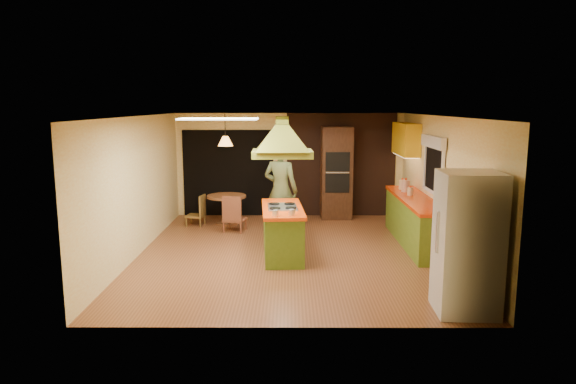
{
  "coord_description": "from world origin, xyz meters",
  "views": [
    {
      "loc": [
        -0.0,
        -9.18,
        2.71
      ],
      "look_at": [
        -0.03,
        -0.08,
        1.15
      ],
      "focal_mm": 32.0,
      "sensor_mm": 36.0,
      "label": 1
    }
  ],
  "objects_px": {
    "man": "(281,190)",
    "canister_large": "(406,186)",
    "wall_oven": "(336,173)",
    "dining_table": "(227,204)",
    "kitchen_island": "(282,231)",
    "refrigerator": "(468,243)"
  },
  "relations": [
    {
      "from": "man",
      "to": "canister_large",
      "type": "distance_m",
      "value": 2.59
    },
    {
      "from": "refrigerator",
      "to": "canister_large",
      "type": "bearing_deg",
      "value": 91.44
    },
    {
      "from": "kitchen_island",
      "to": "dining_table",
      "type": "distance_m",
      "value": 2.76
    },
    {
      "from": "man",
      "to": "dining_table",
      "type": "xyz_separation_m",
      "value": [
        -1.25,
        1.2,
        -0.52
      ]
    },
    {
      "from": "wall_oven",
      "to": "canister_large",
      "type": "distance_m",
      "value": 2.09
    },
    {
      "from": "canister_large",
      "to": "wall_oven",
      "type": "bearing_deg",
      "value": 128.05
    },
    {
      "from": "refrigerator",
      "to": "canister_large",
      "type": "height_order",
      "value": "refrigerator"
    },
    {
      "from": "kitchen_island",
      "to": "canister_large",
      "type": "relative_size",
      "value": 7.4
    },
    {
      "from": "wall_oven",
      "to": "refrigerator",
      "type": "bearing_deg",
      "value": -79.61
    },
    {
      "from": "refrigerator",
      "to": "canister_large",
      "type": "xyz_separation_m",
      "value": [
        0.09,
        4.04,
        0.11
      ]
    },
    {
      "from": "wall_oven",
      "to": "dining_table",
      "type": "xyz_separation_m",
      "value": [
        -2.55,
        -0.69,
        -0.62
      ]
    },
    {
      "from": "man",
      "to": "refrigerator",
      "type": "bearing_deg",
      "value": 145.94
    },
    {
      "from": "dining_table",
      "to": "wall_oven",
      "type": "bearing_deg",
      "value": 15.2
    },
    {
      "from": "refrigerator",
      "to": "wall_oven",
      "type": "bearing_deg",
      "value": 104.64
    },
    {
      "from": "wall_oven",
      "to": "kitchen_island",
      "type": "bearing_deg",
      "value": -113.14
    },
    {
      "from": "wall_oven",
      "to": "dining_table",
      "type": "distance_m",
      "value": 2.71
    },
    {
      "from": "kitchen_island",
      "to": "man",
      "type": "bearing_deg",
      "value": 88.55
    },
    {
      "from": "man",
      "to": "wall_oven",
      "type": "distance_m",
      "value": 2.29
    },
    {
      "from": "dining_table",
      "to": "canister_large",
      "type": "xyz_separation_m",
      "value": [
        3.83,
        -0.95,
        0.57
      ]
    },
    {
      "from": "man",
      "to": "wall_oven",
      "type": "xyz_separation_m",
      "value": [
        1.29,
        1.89,
        0.11
      ]
    },
    {
      "from": "man",
      "to": "refrigerator",
      "type": "relative_size",
      "value": 1.06
    },
    {
      "from": "kitchen_island",
      "to": "refrigerator",
      "type": "xyz_separation_m",
      "value": [
        2.44,
        -2.56,
        0.48
      ]
    }
  ]
}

